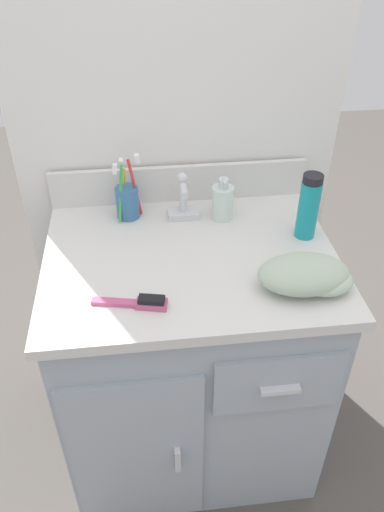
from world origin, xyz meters
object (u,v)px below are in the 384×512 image
(soap_dispenser, at_px, (223,202))
(hairbrush, at_px, (140,303))
(shaving_cream_can, at_px, (309,207))
(hand_towel, at_px, (308,275))
(toothbrush_cup, at_px, (127,200))

(soap_dispenser, xyz_separation_m, hairbrush, (-0.25, -0.35, -0.04))
(shaving_cream_can, bearing_deg, hand_towel, -105.33)
(hand_towel, bearing_deg, hairbrush, -177.02)
(shaving_cream_can, height_order, hairbrush, shaving_cream_can)
(soap_dispenser, distance_m, hand_towel, 0.37)
(soap_dispenser, bearing_deg, shaving_cream_can, -28.58)
(hairbrush, bearing_deg, hand_towel, 15.17)
(toothbrush_cup, distance_m, hairbrush, 0.40)
(toothbrush_cup, relative_size, shaving_cream_can, 1.04)
(toothbrush_cup, xyz_separation_m, hand_towel, (0.43, -0.37, -0.02))
(hand_towel, bearing_deg, soap_dispenser, 114.95)
(shaving_cream_can, relative_size, hand_towel, 0.82)
(soap_dispenser, xyz_separation_m, shaving_cream_can, (0.21, -0.12, 0.04))
(hairbrush, height_order, hand_towel, hand_towel)
(toothbrush_cup, xyz_separation_m, hairbrush, (0.02, -0.39, -0.05))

